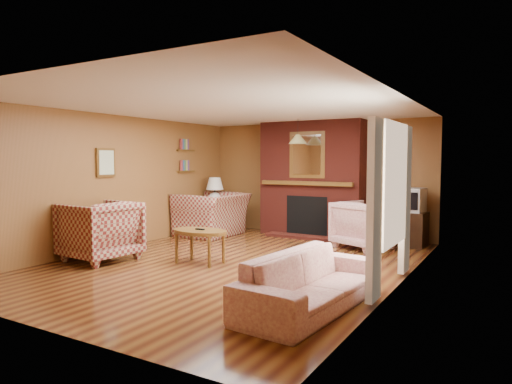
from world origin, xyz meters
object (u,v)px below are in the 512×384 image
Objects in this scene: plaid_loveseat at (212,214)px; floral_armchair at (365,225)px; side_table at (215,218)px; plaid_armchair at (100,231)px; table_lamp at (215,190)px; crt_tv at (410,200)px; fireplace at (311,180)px; floral_sofa at (312,281)px; tv_stand at (409,229)px; coffee_table at (200,234)px.

plaid_loveseat is 1.46× the size of floral_armchair.
floral_armchair is 3.49m from side_table.
table_lamp is (-0.15, 3.36, 0.45)m from plaid_armchair.
plaid_loveseat is 3.24m from floral_armchair.
plaid_loveseat is at bearing -168.37° from crt_tv.
plaid_armchair is 1.64× the size of table_lamp.
plaid_loveseat is 2.39× the size of side_table.
fireplace is at bearing 158.41° from plaid_armchair.
floral_sofa is 4.20m from tv_stand.
plaid_armchair is 5.46m from tv_stand.
side_table is 1.09× the size of crt_tv.
coffee_table is at bearing -58.72° from side_table.
floral_sofa is 3.21× the size of table_lamp.
side_table is (-3.48, 0.24, -0.14)m from floral_armchair.
floral_sofa is at bearing 87.77° from plaid_armchair.
tv_stand is (4.15, 0.35, -0.60)m from table_lamp.
floral_armchair is at bearing 53.78° from coffee_table.
fireplace reaches higher than crt_tv.
floral_sofa is at bearing -66.55° from fireplace.
plaid_armchair reaches higher than coffee_table.
coffee_table is at bearing 76.78° from floral_armchair.
table_lamp reaches higher than side_table.
tv_stand is at bearing 137.84° from plaid_armchair.
table_lamp is (-1.66, 2.73, 0.47)m from coffee_table.
table_lamp reaches higher than tv_stand.
table_lamp is (-2.10, -0.53, -0.26)m from fireplace.
fireplace is at bearing -6.27° from floral_armchair.
plaid_loveseat is at bearing 53.13° from floral_sofa.
crt_tv is (2.49, 3.07, 0.40)m from coffee_table.
fireplace is 2.57× the size of floral_armchair.
side_table is (-1.66, 2.73, -0.17)m from coffee_table.
plaid_armchair is (-0.10, -2.90, 0.03)m from plaid_loveseat.
plaid_loveseat is 5.06m from floral_sofa.
crt_tv is at bearing 4.74° from side_table.
plaid_armchair is 1.82× the size of side_table.
fireplace is 4.20× the size of side_table.
tv_stand is at bearing 51.01° from coffee_table.
tv_stand is (2.05, -0.18, -0.86)m from fireplace.
table_lamp is at bearing 0.00° from side_table.
side_table is at bearing -171.91° from tv_stand.
plaid_armchair is at bearing -137.23° from crt_tv.
floral_sofa is 3.88× the size of crt_tv.
plaid_armchair is 1.98× the size of crt_tv.
plaid_loveseat is at bearing -151.78° from fireplace.
coffee_table is 1.63× the size of side_table.
floral_sofa is 4.23m from crt_tv.
floral_sofa is at bearing 47.81° from plaid_loveseat.
crt_tv is at bearing 4.74° from table_lamp.
crt_tv reaches higher than plaid_loveseat.
coffee_table is (1.51, 0.63, -0.02)m from plaid_armchair.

